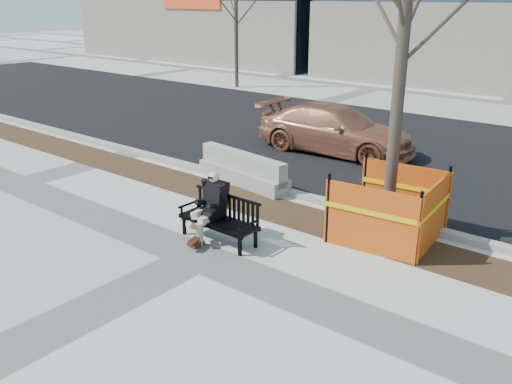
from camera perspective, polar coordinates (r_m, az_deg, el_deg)
ground at (r=9.71m, az=-5.94°, el=-6.69°), size 120.00×120.00×0.00m
mulch_strip at (r=11.51m, az=3.18°, el=-2.19°), size 40.00×1.20×0.02m
asphalt_street at (r=16.70m, az=15.81°, el=4.09°), size 60.00×10.40×0.01m
curb at (r=12.23m, az=5.80°, el=-0.65°), size 60.00×0.25×0.12m
bench at (r=10.27m, az=-3.86°, el=-5.07°), size 1.64×0.62×0.87m
seated_man at (r=10.44m, az=-4.57°, el=-4.66°), size 0.57×0.93×1.29m
tree_fence at (r=10.68m, az=13.35°, el=-4.57°), size 2.89×2.89×6.65m
sedan at (r=16.18m, az=8.17°, el=4.15°), size 4.74×2.18×1.34m
jersey_barrier_left at (r=13.30m, az=-1.37°, el=0.89°), size 2.77×0.92×0.78m
far_tree_left at (r=27.81m, az=-2.01°, el=10.87°), size 2.42×2.42×5.66m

